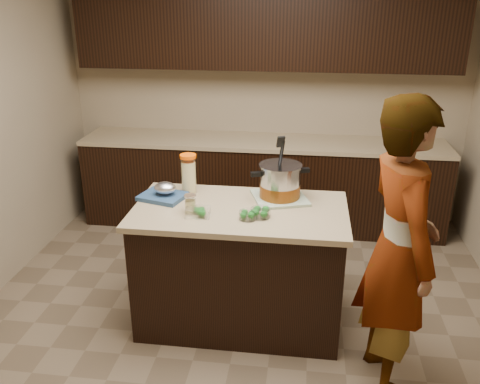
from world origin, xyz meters
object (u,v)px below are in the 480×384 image
Objects in this scene: stock_pot at (280,183)px; lemonade_pitcher at (189,175)px; island at (240,266)px; person at (399,250)px.

stock_pot is 0.67m from lemonade_pitcher.
lemonade_pitcher reaches higher than island.
stock_pot is 1.00m from person.
stock_pot reaches higher than island.
stock_pot reaches higher than lemonade_pitcher.
lemonade_pitcher is at bearing 155.40° from stock_pot.
person is at bearing -64.25° from stock_pot.
person reaches higher than lemonade_pitcher.
stock_pot is at bearing 33.91° from person.
lemonade_pitcher is (-0.67, 0.04, 0.01)m from stock_pot.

